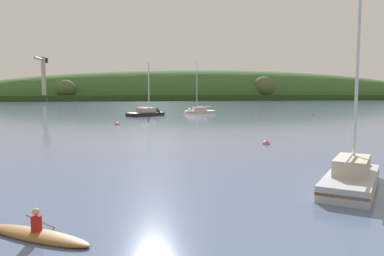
% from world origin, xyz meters
% --- Properties ---
extents(far_shoreline_hill, '(442.18, 72.26, 41.12)m').
position_xyz_m(far_shoreline_hill, '(54.54, 246.14, 0.17)').
color(far_shoreline_hill, '#27431B').
rests_on(far_shoreline_hill, ground).
extents(dockside_crane, '(5.35, 16.77, 23.85)m').
position_xyz_m(dockside_crane, '(-51.79, 210.39, 11.91)').
color(dockside_crane, '#4C4C51').
rests_on(dockside_crane, ground).
extents(sailboat_midwater_white, '(6.06, 6.50, 11.50)m').
position_xyz_m(sailboat_midwater_white, '(-3.54, 16.04, 0.23)').
color(sailboat_midwater_white, '#ADB2BC').
rests_on(sailboat_midwater_white, ground).
extents(sailboat_far_left, '(8.32, 7.31, 11.71)m').
position_xyz_m(sailboat_far_left, '(-7.98, 72.42, 0.19)').
color(sailboat_far_left, '#232328').
rests_on(sailboat_far_left, ground).
extents(sailboat_outer_reach, '(7.46, 3.65, 12.08)m').
position_xyz_m(sailboat_outer_reach, '(2.78, 78.93, 0.28)').
color(sailboat_outer_reach, white).
rests_on(sailboat_outer_reach, ground).
extents(canoe_with_paddler, '(3.68, 2.92, 1.02)m').
position_xyz_m(canoe_with_paddler, '(-16.83, 12.32, 0.10)').
color(canoe_with_paddler, brown).
rests_on(canoe_with_paddler, ground).
extents(mooring_buoy_midchannel, '(0.49, 0.49, 0.57)m').
position_xyz_m(mooring_buoy_midchannel, '(23.93, 67.25, 0.00)').
color(mooring_buoy_midchannel, red).
rests_on(mooring_buoy_midchannel, ground).
extents(mooring_buoy_off_fishing_boat, '(0.76, 0.76, 0.84)m').
position_xyz_m(mooring_buoy_off_fishing_boat, '(-14.27, 52.76, 0.00)').
color(mooring_buoy_off_fishing_boat, '#E06675').
rests_on(mooring_buoy_off_fishing_boat, ground).
extents(mooring_buoy_far_upstream, '(0.62, 0.62, 0.70)m').
position_xyz_m(mooring_buoy_far_upstream, '(-1.89, 30.08, 0.00)').
color(mooring_buoy_far_upstream, '#E06675').
rests_on(mooring_buoy_far_upstream, ground).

